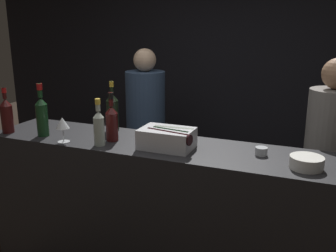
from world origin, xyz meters
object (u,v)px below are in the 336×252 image
at_px(red_wine_bottle_black_foil, 112,121).
at_px(wine_glass, 62,124).
at_px(candle_votive, 261,151).
at_px(person_blond_tee, 328,161).
at_px(ice_bin_with_bottles, 168,137).
at_px(red_wine_bottle_tall, 7,115).
at_px(bowl_white, 307,162).
at_px(person_in_hoodie, 146,126).
at_px(champagne_bottle, 112,111).
at_px(rose_wine_bottle, 99,126).
at_px(red_wine_bottle_burgundy, 42,115).

bearing_deg(red_wine_bottle_black_foil, wine_glass, -151.70).
bearing_deg(candle_votive, person_blond_tee, 56.45).
bearing_deg(person_blond_tee, red_wine_bottle_black_foil, 50.32).
xyz_separation_m(ice_bin_with_bottles, candle_votive, (0.56, 0.09, -0.05)).
bearing_deg(person_blond_tee, red_wine_bottle_tall, 44.08).
bearing_deg(red_wine_bottle_tall, bowl_white, 2.00).
xyz_separation_m(red_wine_bottle_black_foil, person_in_hoodie, (-0.27, 1.08, -0.33)).
relative_size(champagne_bottle, person_blond_tee, 0.22).
distance_m(bowl_white, rose_wine_bottle, 1.24).
height_order(wine_glass, person_blond_tee, person_blond_tee).
bearing_deg(candle_votive, red_wine_bottle_burgundy, -173.62).
height_order(champagne_bottle, person_in_hoodie, person_in_hoodie).
bearing_deg(red_wine_bottle_tall, red_wine_bottle_black_foil, 8.13).
bearing_deg(red_wine_bottle_black_foil, red_wine_bottle_burgundy, -170.59).
bearing_deg(wine_glass, rose_wine_bottle, 7.07).
xyz_separation_m(red_wine_bottle_burgundy, red_wine_bottle_black_foil, (0.50, 0.08, -0.02)).
xyz_separation_m(wine_glass, red_wine_bottle_black_foil, (0.28, 0.15, 0.01)).
xyz_separation_m(wine_glass, candle_votive, (1.23, 0.23, -0.10)).
distance_m(red_wine_bottle_burgundy, person_in_hoodie, 1.23).
bearing_deg(rose_wine_bottle, champagne_bottle, 106.27).
relative_size(bowl_white, red_wine_bottle_burgundy, 0.49).
relative_size(candle_votive, red_wine_bottle_black_foil, 0.22).
xyz_separation_m(red_wine_bottle_burgundy, person_blond_tee, (1.84, 0.75, -0.34)).
relative_size(ice_bin_with_bottles, red_wine_bottle_black_foil, 1.08).
height_order(ice_bin_with_bottles, red_wine_bottle_burgundy, red_wine_bottle_burgundy).
xyz_separation_m(ice_bin_with_bottles, bowl_white, (0.81, -0.03, -0.04)).
relative_size(ice_bin_with_bottles, person_in_hoodie, 0.21).
xyz_separation_m(red_wine_bottle_burgundy, rose_wine_bottle, (0.47, -0.04, -0.02)).
distance_m(candle_votive, person_in_hoodie, 1.60).
height_order(candle_votive, person_in_hoodie, person_in_hoodie).
distance_m(champagne_bottle, rose_wine_bottle, 0.35).
bearing_deg(champagne_bottle, rose_wine_bottle, -73.73).
distance_m(champagne_bottle, red_wine_bottle_black_foil, 0.25).
relative_size(wine_glass, champagne_bottle, 0.46).
height_order(red_wine_bottle_black_foil, rose_wine_bottle, red_wine_bottle_black_foil).
distance_m(red_wine_bottle_tall, person_blond_tee, 2.28).
bearing_deg(person_in_hoodie, champagne_bottle, -37.69).
distance_m(ice_bin_with_bottles, red_wine_bottle_black_foil, 0.41).
bearing_deg(red_wine_bottle_tall, person_in_hoodie, 66.65).
height_order(red_wine_bottle_black_foil, person_in_hoodie, person_in_hoodie).
bearing_deg(red_wine_bottle_black_foil, candle_votive, 4.79).
bearing_deg(ice_bin_with_bottles, red_wine_bottle_tall, -175.05).
bearing_deg(red_wine_bottle_tall, red_wine_bottle_burgundy, 5.88).
height_order(candle_votive, red_wine_bottle_burgundy, red_wine_bottle_burgundy).
relative_size(candle_votive, champagne_bottle, 0.20).
height_order(wine_glass, candle_votive, wine_glass).
bearing_deg(red_wine_bottle_black_foil, rose_wine_bottle, -101.42).
xyz_separation_m(ice_bin_with_bottles, red_wine_bottle_burgundy, (-0.90, -0.07, 0.08)).
height_order(bowl_white, wine_glass, wine_glass).
xyz_separation_m(champagne_bottle, rose_wine_bottle, (0.10, -0.34, -0.02)).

